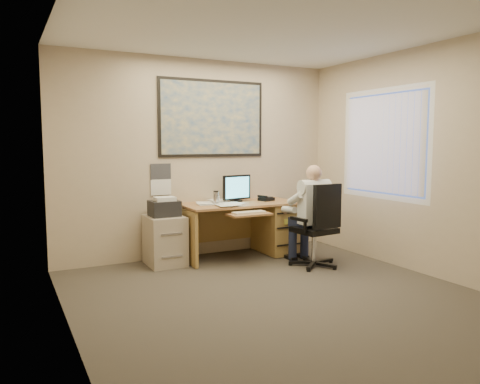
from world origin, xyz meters
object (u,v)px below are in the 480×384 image
desk (260,223)px  filing_cabinet (165,236)px  office_chair (316,243)px  person (313,216)px

desk → filing_cabinet: size_ratio=1.82×
office_chair → desk: bearing=101.1°
person → filing_cabinet: bearing=153.8°
desk → office_chair: desk is taller
person → desk: bearing=110.6°
office_chair → person: (0.00, 0.08, 0.33)m
desk → person: person is taller
filing_cabinet → office_chair: size_ratio=0.83×
filing_cabinet → office_chair: bearing=-30.4°
filing_cabinet → desk: bearing=-1.7°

